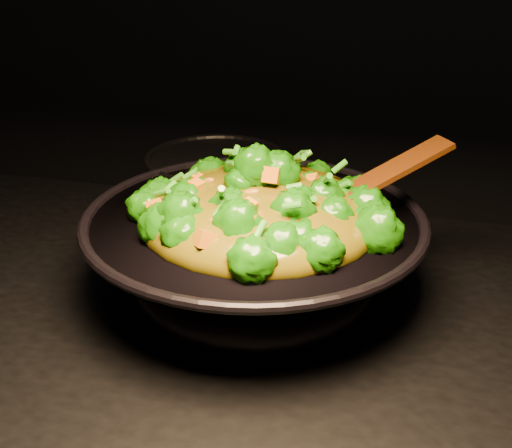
% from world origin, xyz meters
% --- Properties ---
extents(wok, '(0.61, 0.61, 0.13)m').
position_xyz_m(wok, '(0.12, 0.10, 0.96)').
color(wok, black).
rests_on(wok, stovetop).
extents(stir_fry, '(0.43, 0.43, 0.11)m').
position_xyz_m(stir_fry, '(0.13, 0.09, 1.09)').
color(stir_fry, '#196307').
rests_on(stir_fry, wok).
extents(spatula, '(0.24, 0.18, 0.11)m').
position_xyz_m(spatula, '(0.26, 0.12, 1.08)').
color(spatula, '#3E1207').
rests_on(spatula, wok).
extents(back_pot, '(0.27, 0.27, 0.13)m').
position_xyz_m(back_pot, '(-0.01, 0.32, 0.97)').
color(back_pot, black).
rests_on(back_pot, stovetop).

